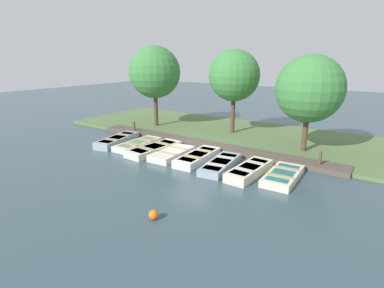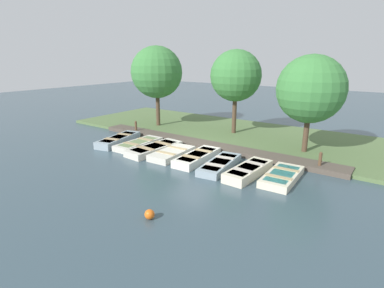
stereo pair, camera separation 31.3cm
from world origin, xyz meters
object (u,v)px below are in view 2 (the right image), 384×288
object	(u,v)px
rowboat_4	(197,157)
rowboat_3	(172,153)
rowboat_2	(154,149)
mooring_post_far	(320,161)
rowboat_6	(248,171)
rowboat_7	(282,176)
rowboat_0	(119,140)
rowboat_1	(139,144)
mooring_post_near	(136,127)
park_tree_left	(236,76)
park_tree_center	(311,89)
buoy	(150,214)
park_tree_far_left	(157,72)
rowboat_5	(220,164)

from	to	relation	value
rowboat_4	rowboat_3	bearing A→B (deg)	-85.03
rowboat_2	mooring_post_far	world-z (taller)	mooring_post_far
rowboat_6	rowboat_7	bearing A→B (deg)	107.30
rowboat_2	rowboat_0	bearing A→B (deg)	-86.27
rowboat_0	rowboat_2	bearing A→B (deg)	77.74
rowboat_0	rowboat_3	distance (m)	4.25
rowboat_0	rowboat_1	xyz separation A→B (m)	(-0.20, 1.51, -0.05)
rowboat_3	mooring_post_near	world-z (taller)	mooring_post_near
park_tree_left	park_tree_center	world-z (taller)	park_tree_left
rowboat_3	buoy	bearing A→B (deg)	29.94
mooring_post_near	mooring_post_far	world-z (taller)	same
park_tree_far_left	rowboat_1	bearing A→B (deg)	28.43
rowboat_4	mooring_post_far	size ratio (longest dim) A/B	3.51
rowboat_3	mooring_post_far	size ratio (longest dim) A/B	3.06
rowboat_0	rowboat_2	distance (m)	2.95
rowboat_6	mooring_post_near	world-z (taller)	mooring_post_near
mooring_post_far	rowboat_6	bearing A→B (deg)	-44.54
rowboat_5	park_tree_center	size ratio (longest dim) A/B	0.62
rowboat_3	mooring_post_near	size ratio (longest dim) A/B	3.06
rowboat_2	park_tree_far_left	xyz separation A→B (m)	(-4.64, -3.83, 3.81)
rowboat_3	park_tree_center	distance (m)	7.80
rowboat_1	park_tree_far_left	xyz separation A→B (m)	(-4.42, -2.39, 3.83)
rowboat_0	rowboat_5	bearing A→B (deg)	77.50
rowboat_4	park_tree_center	size ratio (longest dim) A/B	0.60
mooring_post_far	buoy	size ratio (longest dim) A/B	2.73
rowboat_7	mooring_post_near	xyz separation A→B (m)	(-2.09, -10.86, 0.29)
rowboat_2	park_tree_left	bearing A→B (deg)	167.02
rowboat_6	buoy	distance (m)	5.36
rowboat_1	mooring_post_near	bearing A→B (deg)	-132.63
rowboat_6	rowboat_7	world-z (taller)	rowboat_6
rowboat_2	buoy	size ratio (longest dim) A/B	10.42
rowboat_0	rowboat_6	distance (m)	8.64
rowboat_3	buoy	world-z (taller)	rowboat_3
rowboat_3	rowboat_6	size ratio (longest dim) A/B	0.92
rowboat_0	mooring_post_near	xyz separation A→B (m)	(-2.29, -0.84, 0.23)
rowboat_0	park_tree_left	distance (m)	8.36
rowboat_7	park_tree_center	world-z (taller)	park_tree_center
rowboat_1	mooring_post_far	size ratio (longest dim) A/B	3.42
rowboat_3	rowboat_5	size ratio (longest dim) A/B	0.85
rowboat_1	rowboat_3	bearing A→B (deg)	83.06
park_tree_far_left	park_tree_center	bearing A→B (deg)	88.35
mooring_post_near	buoy	size ratio (longest dim) A/B	2.73
buoy	mooring_post_near	bearing A→B (deg)	-132.22
park_tree_far_left	buoy	bearing A→B (deg)	40.40
rowboat_5	rowboat_7	xyz separation A→B (m)	(-0.29, 2.88, -0.01)
rowboat_4	park_tree_left	distance (m)	6.86
rowboat_3	mooring_post_near	bearing A→B (deg)	-117.76
rowboat_6	rowboat_5	bearing A→B (deg)	-89.93
buoy	park_tree_center	distance (m)	10.49
park_tree_left	rowboat_0	bearing A→B (deg)	-39.24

